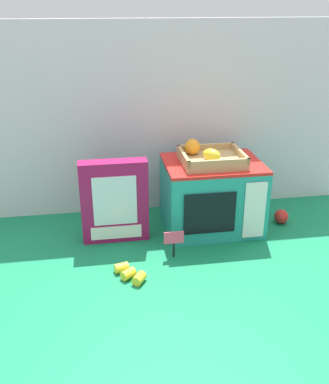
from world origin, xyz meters
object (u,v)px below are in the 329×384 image
(loose_toy_apple, at_px, (281,216))
(price_sign, at_px, (174,240))
(food_groups_crate, at_px, (209,157))
(loose_toy_banana, at_px, (130,273))
(toy_microwave, at_px, (212,195))
(cookie_set_box, at_px, (115,201))

(loose_toy_apple, bearing_deg, price_sign, -158.67)
(food_groups_crate, height_order, price_sign, food_groups_crate)
(loose_toy_banana, relative_size, loose_toy_apple, 2.08)
(toy_microwave, distance_m, price_sign, 0.28)
(price_sign, bearing_deg, loose_toy_apple, 21.33)
(toy_microwave, distance_m, loose_toy_apple, 0.31)
(loose_toy_banana, distance_m, loose_toy_apple, 0.70)
(food_groups_crate, bearing_deg, price_sign, -130.71)
(toy_microwave, bearing_deg, loose_toy_banana, -139.17)
(price_sign, xyz_separation_m, loose_toy_apple, (0.47, 0.18, -0.04))
(cookie_set_box, distance_m, price_sign, 0.27)
(cookie_set_box, bearing_deg, loose_toy_apple, 1.97)
(food_groups_crate, bearing_deg, cookie_set_box, -174.91)
(toy_microwave, bearing_deg, loose_toy_apple, -3.05)
(food_groups_crate, distance_m, loose_toy_banana, 0.52)
(cookie_set_box, height_order, price_sign, cookie_set_box)
(price_sign, bearing_deg, toy_microwave, 47.29)
(price_sign, bearing_deg, food_groups_crate, 49.29)
(food_groups_crate, distance_m, loose_toy_apple, 0.41)
(loose_toy_banana, bearing_deg, cookie_set_box, 95.93)
(cookie_set_box, relative_size, loose_toy_banana, 2.60)
(toy_microwave, distance_m, loose_toy_banana, 0.48)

